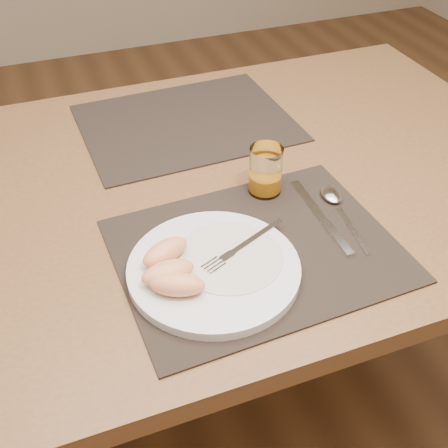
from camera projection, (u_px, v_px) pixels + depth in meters
ground at (213, 401)px, 1.56m from camera, size 5.00×5.00×0.00m
table at (209, 214)px, 1.13m from camera, size 1.40×0.90×0.75m
placemat_near at (257, 250)px, 0.92m from camera, size 0.46×0.37×0.00m
placemat_far at (187, 123)px, 1.24m from camera, size 0.46×0.36×0.00m
plate at (214, 269)px, 0.87m from camera, size 0.27×0.27×0.02m
plate_dressing at (229, 256)px, 0.88m from camera, size 0.17×0.17×0.00m
fork at (238, 249)px, 0.89m from camera, size 0.17×0.09×0.00m
knife at (325, 222)px, 0.97m from camera, size 0.02×0.22×0.01m
spoon at (334, 199)px, 1.01m from camera, size 0.05×0.19×0.01m
juice_glass at (266, 173)px, 1.02m from camera, size 0.06×0.06×0.09m
grapefruit_wedges at (170, 269)px, 0.84m from camera, size 0.10×0.14×0.03m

